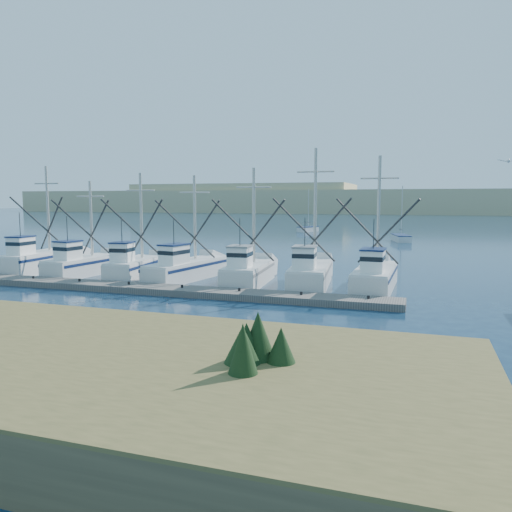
{
  "coord_description": "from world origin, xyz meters",
  "views": [
    {
      "loc": [
        9.72,
        -22.33,
        6.22
      ],
      "look_at": [
        -0.24,
        8.0,
        2.56
      ],
      "focal_mm": 35.0,
      "sensor_mm": 36.0,
      "label": 1
    }
  ],
  "objects": [
    {
      "name": "floating_dock",
      "position": [
        -6.95,
        6.78,
        0.21
      ],
      "size": [
        32.22,
        2.21,
        0.43
      ],
      "primitive_type": "cube",
      "rotation": [
        0.0,
        0.0,
        0.0
      ],
      "color": "slate",
      "rests_on": "ground"
    },
    {
      "name": "dune_ridge",
      "position": [
        0.0,
        210.0,
        5.0
      ],
      "size": [
        360.0,
        60.0,
        10.0
      ],
      "primitive_type": "cube",
      "color": "tan",
      "rests_on": "ground"
    },
    {
      "name": "sailboat_near",
      "position": [
        7.18,
        53.75,
        0.49
      ],
      "size": [
        3.17,
        5.95,
        8.1
      ],
      "rotation": [
        0.0,
        0.0,
        0.24
      ],
      "color": "silver",
      "rests_on": "ground"
    },
    {
      "name": "trawler_fleet",
      "position": [
        -6.55,
        11.73,
        0.96
      ],
      "size": [
        30.65,
        8.73,
        9.83
      ],
      "color": "silver",
      "rests_on": "ground"
    },
    {
      "name": "sailboat_far",
      "position": [
        -10.44,
        70.73,
        0.51
      ],
      "size": [
        3.49,
        5.11,
        8.1
      ],
      "rotation": [
        0.0,
        0.0,
        -0.41
      ],
      "color": "silver",
      "rests_on": "ground"
    },
    {
      "name": "ground",
      "position": [
        0.0,
        0.0,
        0.0
      ],
      "size": [
        500.0,
        500.0,
        0.0
      ],
      "primitive_type": "plane",
      "color": "#0D203A",
      "rests_on": "ground"
    },
    {
      "name": "flying_gull",
      "position": [
        13.77,
        5.21,
        8.09
      ],
      "size": [
        1.0,
        0.18,
        0.18
      ],
      "color": "white",
      "rests_on": "ground"
    }
  ]
}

